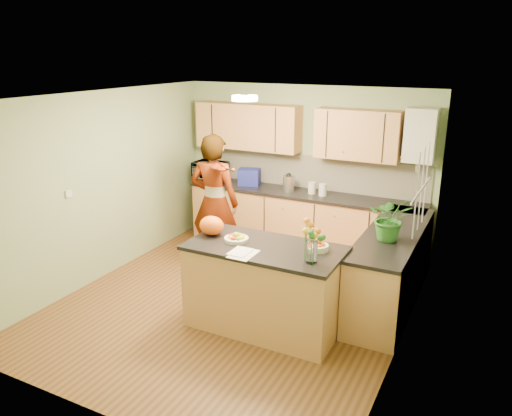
% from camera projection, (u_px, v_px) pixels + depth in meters
% --- Properties ---
extents(floor, '(4.50, 4.50, 0.00)m').
position_uv_depth(floor, '(235.00, 303.00, 6.17)').
color(floor, '#523417').
rests_on(floor, ground).
extents(ceiling, '(4.00, 4.50, 0.02)m').
position_uv_depth(ceiling, '(232.00, 97.00, 5.42)').
color(ceiling, silver).
rests_on(ceiling, wall_back).
extents(wall_back, '(4.00, 0.02, 2.50)m').
position_uv_depth(wall_back, '(305.00, 168.00, 7.71)').
color(wall_back, '#8AA274').
rests_on(wall_back, floor).
extents(wall_front, '(4.00, 0.02, 2.50)m').
position_uv_depth(wall_front, '(91.00, 283.00, 3.88)').
color(wall_front, '#8AA274').
rests_on(wall_front, floor).
extents(wall_left, '(0.02, 4.50, 2.50)m').
position_uv_depth(wall_left, '(103.00, 186.00, 6.66)').
color(wall_left, '#8AA274').
rests_on(wall_left, floor).
extents(wall_right, '(0.02, 4.50, 2.50)m').
position_uv_depth(wall_right, '(409.00, 234.00, 4.93)').
color(wall_right, '#8AA274').
rests_on(wall_right, floor).
extents(back_counter, '(3.64, 0.62, 0.94)m').
position_uv_depth(back_counter, '(302.00, 222.00, 7.64)').
color(back_counter, '#BC814B').
rests_on(back_counter, floor).
extents(right_counter, '(0.62, 2.24, 0.94)m').
position_uv_depth(right_counter, '(391.00, 268.00, 6.02)').
color(right_counter, '#BC814B').
rests_on(right_counter, floor).
extents(splashback, '(3.60, 0.02, 0.52)m').
position_uv_depth(splashback, '(310.00, 172.00, 7.67)').
color(splashback, silver).
rests_on(splashback, back_counter).
extents(upper_cabinets, '(3.20, 0.34, 0.70)m').
position_uv_depth(upper_cabinets, '(291.00, 130.00, 7.46)').
color(upper_cabinets, '#BC814B').
rests_on(upper_cabinets, wall_back).
extents(boiler, '(0.40, 0.30, 0.86)m').
position_uv_depth(boiler, '(421.00, 136.00, 6.64)').
color(boiler, silver).
rests_on(boiler, wall_back).
extents(window_right, '(0.01, 1.30, 1.05)m').
position_uv_depth(window_right, '(422.00, 190.00, 5.35)').
color(window_right, silver).
rests_on(window_right, wall_right).
extents(light_switch, '(0.02, 0.09, 0.09)m').
position_uv_depth(light_switch, '(69.00, 194.00, 6.13)').
color(light_switch, silver).
rests_on(light_switch, wall_left).
extents(ceiling_lamp, '(0.30, 0.30, 0.07)m').
position_uv_depth(ceiling_lamp, '(245.00, 98.00, 5.68)').
color(ceiling_lamp, '#FFEABF').
rests_on(ceiling_lamp, ceiling).
extents(peninsula_island, '(1.69, 0.86, 0.97)m').
position_uv_depth(peninsula_island, '(265.00, 287.00, 5.51)').
color(peninsula_island, '#BC814B').
rests_on(peninsula_island, floor).
extents(fruit_dish, '(0.27, 0.27, 0.09)m').
position_uv_depth(fruit_dish, '(236.00, 238.00, 5.50)').
color(fruit_dish, beige).
rests_on(fruit_dish, peninsula_island).
extents(orange_bowl, '(0.22, 0.22, 0.13)m').
position_uv_depth(orange_bowl, '(318.00, 246.00, 5.24)').
color(orange_bowl, beige).
rests_on(orange_bowl, peninsula_island).
extents(flower_vase, '(0.27, 0.27, 0.51)m').
position_uv_depth(flower_vase, '(312.00, 231.00, 4.85)').
color(flower_vase, silver).
rests_on(flower_vase, peninsula_island).
extents(orange_bag, '(0.36, 0.34, 0.22)m').
position_uv_depth(orange_bag, '(212.00, 225.00, 5.68)').
color(orange_bag, orange).
rests_on(orange_bag, peninsula_island).
extents(papers, '(0.24, 0.32, 0.01)m').
position_uv_depth(papers, '(243.00, 254.00, 5.15)').
color(papers, white).
rests_on(papers, peninsula_island).
extents(violinist, '(0.74, 0.52, 1.93)m').
position_uv_depth(violinist, '(215.00, 203.00, 6.91)').
color(violinist, tan).
rests_on(violinist, floor).
extents(violin, '(0.68, 0.59, 0.17)m').
position_uv_depth(violin, '(218.00, 167.00, 6.46)').
color(violin, '#4C0D04').
rests_on(violin, violinist).
extents(microwave, '(0.54, 0.37, 0.30)m').
position_uv_depth(microwave, '(211.00, 171.00, 8.20)').
color(microwave, silver).
rests_on(microwave, back_counter).
extents(blue_box, '(0.38, 0.32, 0.26)m').
position_uv_depth(blue_box, '(249.00, 177.00, 7.88)').
color(blue_box, navy).
rests_on(blue_box, back_counter).
extents(kettle, '(0.17, 0.17, 0.32)m').
position_uv_depth(kettle, '(289.00, 183.00, 7.54)').
color(kettle, silver).
rests_on(kettle, back_counter).
extents(jar_cream, '(0.13, 0.13, 0.18)m').
position_uv_depth(jar_cream, '(312.00, 188.00, 7.42)').
color(jar_cream, beige).
rests_on(jar_cream, back_counter).
extents(jar_white, '(0.13, 0.13, 0.18)m').
position_uv_depth(jar_white, '(323.00, 190.00, 7.31)').
color(jar_white, silver).
rests_on(jar_white, back_counter).
extents(potted_plant, '(0.55, 0.50, 0.52)m').
position_uv_depth(potted_plant, '(391.00, 218.00, 5.54)').
color(potted_plant, '#286822').
rests_on(potted_plant, right_counter).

